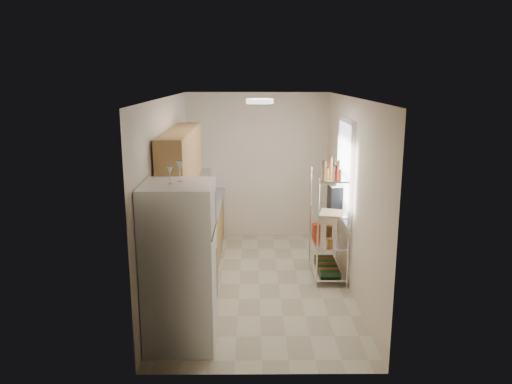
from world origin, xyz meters
TOP-DOWN VIEW (x-y plane):
  - room at (0.00, 0.00)m, footprint 2.52×4.42m
  - counter_run at (-0.92, 0.44)m, footprint 0.63×3.51m
  - upper_cabinets at (-1.05, 0.10)m, footprint 0.33×2.20m
  - range_hood at (-1.00, 0.90)m, footprint 0.50×0.60m
  - window at (1.23, 0.35)m, footprint 0.06×1.00m
  - bakers_rack at (1.00, 0.30)m, footprint 0.45×0.90m
  - ceiling_dome at (0.00, -0.30)m, footprint 0.34×0.34m
  - refrigerator at (-0.87, -1.57)m, footprint 0.74×0.74m
  - wine_glass_a at (-0.94, -1.59)m, footprint 0.06×0.06m
  - wine_glass_b at (-0.85, -1.48)m, footprint 0.08×0.08m
  - rice_cooker at (-0.98, 0.50)m, footprint 0.26×0.26m
  - frying_pan_large at (-0.98, 0.68)m, footprint 0.29×0.29m
  - frying_pan_small at (-0.91, 1.18)m, footprint 0.30×0.30m
  - cutting_board at (1.00, 0.03)m, footprint 0.40×0.46m
  - espresso_machine at (1.13, 0.55)m, footprint 0.20×0.28m
  - storage_bag at (0.86, 0.53)m, footprint 0.11×0.15m

SIDE VIEW (x-z plane):
  - counter_run at x=-0.92m, z-range 0.00..0.90m
  - storage_bag at x=0.86m, z-range 0.56..0.72m
  - refrigerator at x=-0.87m, z-range 0.00..1.80m
  - frying_pan_small at x=-0.91m, z-range 0.90..0.95m
  - frying_pan_large at x=-0.98m, z-range 0.90..0.95m
  - rice_cooker at x=-0.98m, z-range 0.90..1.11m
  - cutting_board at x=1.00m, z-range 1.01..1.04m
  - bakers_rack at x=1.00m, z-range 0.24..1.97m
  - espresso_machine at x=1.13m, z-range 1.01..1.32m
  - room at x=0.00m, z-range -0.01..2.61m
  - range_hood at x=-1.00m, z-range 1.33..1.45m
  - window at x=1.23m, z-range 0.82..2.28m
  - upper_cabinets at x=-1.05m, z-range 1.45..2.17m
  - wine_glass_a at x=-0.94m, z-range 1.80..1.97m
  - wine_glass_b at x=-0.85m, z-range 1.80..2.01m
  - ceiling_dome at x=0.00m, z-range 2.54..2.60m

